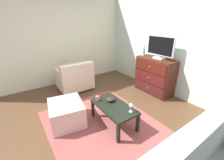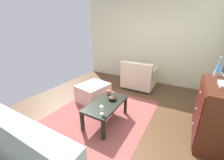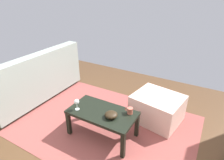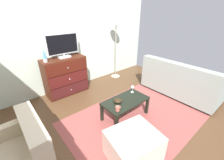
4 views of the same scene
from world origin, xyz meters
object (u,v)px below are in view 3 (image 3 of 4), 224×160
Objects in this scene: wine_glass at (77,102)px; bowl_decorative at (111,115)px; coffee_table at (102,115)px; mug at (130,111)px; couch_large at (33,81)px; ottoman at (157,108)px.

wine_glass reaches higher than bowl_decorative.
mug is at bearing -157.17° from coffee_table.
coffee_table is 0.39m from wine_glass.
mug is 0.06× the size of couch_large.
couch_large reaches higher than bowl_decorative.
mug is at bearing -158.01° from wine_glass.
mug reaches higher than coffee_table.
couch_large is (1.68, -0.25, -0.01)m from coffee_table.
bowl_decorative is at bearing 47.60° from mug.
couch_large is at bearing 11.77° from ottoman.
bowl_decorative is 0.09× the size of couch_large.
coffee_table is 0.50× the size of couch_large.
couch_large reaches higher than coffee_table.
bowl_decorative reaches higher than ottoman.
coffee_table is at bearing 52.20° from ottoman.
wine_glass is at bearing 8.95° from bowl_decorative.
coffee_table is 1.70m from couch_large.
mug reaches higher than bowl_decorative.
wine_glass is at bearing 43.70° from ottoman.
bowl_decorative reaches higher than coffee_table.
couch_large is at bearing -3.01° from mug.
ottoman is at bearing -136.30° from wine_glass.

